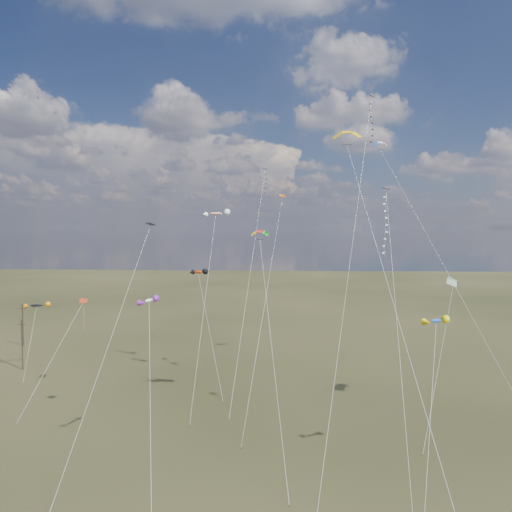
{
  "coord_description": "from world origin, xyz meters",
  "views": [
    {
      "loc": [
        3.07,
        -39.51,
        22.56
      ],
      "look_at": [
        0.0,
        18.0,
        19.0
      ],
      "focal_mm": 32.0,
      "sensor_mm": 36.0,
      "label": 1
    }
  ],
  "objects_px": {
    "utility_pole_far": "(23,325)",
    "diamond_black_high": "(369,138)",
    "utility_pole_near": "(22,344)",
    "parafoil_yellow": "(347,133)",
    "novelty_black_orange": "(37,306)"
  },
  "relations": [
    {
      "from": "diamond_black_high",
      "to": "novelty_black_orange",
      "type": "relative_size",
      "value": 3.5
    },
    {
      "from": "novelty_black_orange",
      "to": "parafoil_yellow",
      "type": "bearing_deg",
      "value": -24.01
    },
    {
      "from": "novelty_black_orange",
      "to": "utility_pole_near",
      "type": "bearing_deg",
      "value": 168.24
    },
    {
      "from": "parafoil_yellow",
      "to": "novelty_black_orange",
      "type": "height_order",
      "value": "parafoil_yellow"
    },
    {
      "from": "utility_pole_near",
      "to": "novelty_black_orange",
      "type": "bearing_deg",
      "value": -11.76
    },
    {
      "from": "utility_pole_near",
      "to": "parafoil_yellow",
      "type": "relative_size",
      "value": 0.24
    },
    {
      "from": "utility_pole_far",
      "to": "diamond_black_high",
      "type": "xyz_separation_m",
      "value": [
        59.03,
        -30.63,
        28.59
      ]
    },
    {
      "from": "diamond_black_high",
      "to": "novelty_black_orange",
      "type": "bearing_deg",
      "value": 161.59
    },
    {
      "from": "parafoil_yellow",
      "to": "utility_pole_near",
      "type": "bearing_deg",
      "value": 156.68
    },
    {
      "from": "utility_pole_far",
      "to": "diamond_black_high",
      "type": "relative_size",
      "value": 0.21
    },
    {
      "from": "utility_pole_far",
      "to": "utility_pole_near",
      "type": "bearing_deg",
      "value": -60.26
    },
    {
      "from": "utility_pole_near",
      "to": "parafoil_yellow",
      "type": "distance_m",
      "value": 59.5
    },
    {
      "from": "utility_pole_far",
      "to": "diamond_black_high",
      "type": "bearing_deg",
      "value": -27.42
    },
    {
      "from": "diamond_black_high",
      "to": "parafoil_yellow",
      "type": "height_order",
      "value": "diamond_black_high"
    },
    {
      "from": "parafoil_yellow",
      "to": "novelty_black_orange",
      "type": "distance_m",
      "value": 54.13
    }
  ]
}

